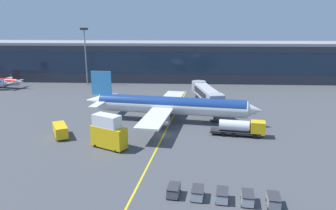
{
  "coord_description": "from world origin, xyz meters",
  "views": [
    {
      "loc": [
        4.21,
        -61.85,
        22.65
      ],
      "look_at": [
        0.52,
        6.85,
        4.5
      ],
      "focal_mm": 34.09,
      "sensor_mm": 36.0,
      "label": 1
    }
  ],
  "objects_px": {
    "fuel_tanker": "(241,128)",
    "baggage_cart_4": "(274,201)",
    "baggage_cart_0": "(174,191)",
    "baggage_cart_3": "(248,198)",
    "baggage_cart_2": "(222,195)",
    "baggage_cart_1": "(198,193)",
    "lavatory_truck": "(60,130)",
    "catering_lift": "(108,132)",
    "main_airliner": "(169,105)"
  },
  "relations": [
    {
      "from": "fuel_tanker",
      "to": "baggage_cart_4",
      "type": "relative_size",
      "value": 3.9
    },
    {
      "from": "baggage_cart_0",
      "to": "baggage_cart_3",
      "type": "bearing_deg",
      "value": -7.99
    },
    {
      "from": "baggage_cart_2",
      "to": "baggage_cart_4",
      "type": "xyz_separation_m",
      "value": [
        6.34,
        -0.89,
        0.0
      ]
    },
    {
      "from": "baggage_cart_3",
      "to": "baggage_cart_1",
      "type": "bearing_deg",
      "value": 172.01
    },
    {
      "from": "baggage_cart_0",
      "to": "baggage_cart_2",
      "type": "xyz_separation_m",
      "value": [
        6.34,
        -0.89,
        0.0
      ]
    },
    {
      "from": "lavatory_truck",
      "to": "baggage_cart_2",
      "type": "xyz_separation_m",
      "value": [
        29.92,
        -22.11,
        -0.64
      ]
    },
    {
      "from": "catering_lift",
      "to": "baggage_cart_3",
      "type": "distance_m",
      "value": 28.17
    },
    {
      "from": "baggage_cart_2",
      "to": "baggage_cart_0",
      "type": "bearing_deg",
      "value": 172.01
    },
    {
      "from": "catering_lift",
      "to": "lavatory_truck",
      "type": "distance_m",
      "value": 12.31
    },
    {
      "from": "main_airliner",
      "to": "fuel_tanker",
      "type": "bearing_deg",
      "value": -30.25
    },
    {
      "from": "baggage_cart_2",
      "to": "baggage_cart_1",
      "type": "bearing_deg",
      "value": 172.01
    },
    {
      "from": "catering_lift",
      "to": "fuel_tanker",
      "type": "bearing_deg",
      "value": 17.0
    },
    {
      "from": "fuel_tanker",
      "to": "baggage_cart_0",
      "type": "relative_size",
      "value": 3.9
    },
    {
      "from": "baggage_cart_4",
      "to": "baggage_cart_0",
      "type": "bearing_deg",
      "value": 172.01
    },
    {
      "from": "main_airliner",
      "to": "baggage_cart_0",
      "type": "bearing_deg",
      "value": -86.2
    },
    {
      "from": "fuel_tanker",
      "to": "baggage_cart_1",
      "type": "xyz_separation_m",
      "value": [
        -9.7,
        -24.28,
        -0.96
      ]
    },
    {
      "from": "catering_lift",
      "to": "main_airliner",
      "type": "bearing_deg",
      "value": 57.92
    },
    {
      "from": "baggage_cart_1",
      "to": "baggage_cart_2",
      "type": "distance_m",
      "value": 3.2
    },
    {
      "from": "catering_lift",
      "to": "lavatory_truck",
      "type": "relative_size",
      "value": 1.16
    },
    {
      "from": "main_airliner",
      "to": "baggage_cart_4",
      "type": "height_order",
      "value": "main_airliner"
    },
    {
      "from": "catering_lift",
      "to": "lavatory_truck",
      "type": "height_order",
      "value": "catering_lift"
    },
    {
      "from": "main_airliner",
      "to": "baggage_cart_4",
      "type": "bearing_deg",
      "value": -66.65
    },
    {
      "from": "fuel_tanker",
      "to": "baggage_cart_3",
      "type": "height_order",
      "value": "fuel_tanker"
    },
    {
      "from": "lavatory_truck",
      "to": "baggage_cart_2",
      "type": "relative_size",
      "value": 2.18
    },
    {
      "from": "main_airliner",
      "to": "baggage_cart_2",
      "type": "bearing_deg",
      "value": -75.75
    },
    {
      "from": "baggage_cart_2",
      "to": "baggage_cart_3",
      "type": "relative_size",
      "value": 1.0
    },
    {
      "from": "baggage_cart_1",
      "to": "baggage_cart_2",
      "type": "height_order",
      "value": "same"
    },
    {
      "from": "lavatory_truck",
      "to": "baggage_cart_2",
      "type": "height_order",
      "value": "lavatory_truck"
    },
    {
      "from": "baggage_cart_2",
      "to": "baggage_cart_4",
      "type": "distance_m",
      "value": 6.4
    },
    {
      "from": "main_airliner",
      "to": "baggage_cart_4",
      "type": "distance_m",
      "value": 37.58
    },
    {
      "from": "catering_lift",
      "to": "baggage_cart_1",
      "type": "distance_m",
      "value": 22.9
    },
    {
      "from": "lavatory_truck",
      "to": "baggage_cart_0",
      "type": "relative_size",
      "value": 2.18
    },
    {
      "from": "catering_lift",
      "to": "baggage_cart_4",
      "type": "xyz_separation_m",
      "value": [
        25.2,
        -17.86,
        -2.28
      ]
    },
    {
      "from": "fuel_tanker",
      "to": "catering_lift",
      "type": "height_order",
      "value": "catering_lift"
    },
    {
      "from": "main_airliner",
      "to": "lavatory_truck",
      "type": "distance_m",
      "value": 24.38
    },
    {
      "from": "baggage_cart_1",
      "to": "baggage_cart_3",
      "type": "xyz_separation_m",
      "value": [
        6.34,
        -0.89,
        0.0
      ]
    },
    {
      "from": "baggage_cart_0",
      "to": "baggage_cart_3",
      "type": "xyz_separation_m",
      "value": [
        9.51,
        -1.33,
        0.0
      ]
    },
    {
      "from": "main_airliner",
      "to": "baggage_cart_4",
      "type": "xyz_separation_m",
      "value": [
        14.84,
        -34.38,
        -3.11
      ]
    },
    {
      "from": "lavatory_truck",
      "to": "baggage_cart_4",
      "type": "distance_m",
      "value": 42.94
    },
    {
      "from": "fuel_tanker",
      "to": "lavatory_truck",
      "type": "height_order",
      "value": "fuel_tanker"
    },
    {
      "from": "lavatory_truck",
      "to": "baggage_cart_0",
      "type": "distance_m",
      "value": 31.73
    },
    {
      "from": "fuel_tanker",
      "to": "lavatory_truck",
      "type": "distance_m",
      "value": 36.54
    },
    {
      "from": "main_airliner",
      "to": "baggage_cart_1",
      "type": "relative_size",
      "value": 14.61
    },
    {
      "from": "baggage_cart_0",
      "to": "baggage_cart_1",
      "type": "relative_size",
      "value": 1.0
    },
    {
      "from": "catering_lift",
      "to": "baggage_cart_0",
      "type": "xyz_separation_m",
      "value": [
        12.52,
        -16.08,
        -2.28
      ]
    },
    {
      "from": "lavatory_truck",
      "to": "baggage_cart_0",
      "type": "bearing_deg",
      "value": -41.98
    },
    {
      "from": "fuel_tanker",
      "to": "baggage_cart_0",
      "type": "xyz_separation_m",
      "value": [
        -12.87,
        -23.84,
        -0.96
      ]
    },
    {
      "from": "fuel_tanker",
      "to": "baggage_cart_1",
      "type": "height_order",
      "value": "fuel_tanker"
    },
    {
      "from": "main_airliner",
      "to": "fuel_tanker",
      "type": "xyz_separation_m",
      "value": [
        15.03,
        -8.76,
        -2.15
      ]
    },
    {
      "from": "main_airliner",
      "to": "fuel_tanker",
      "type": "distance_m",
      "value": 17.53
    }
  ]
}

